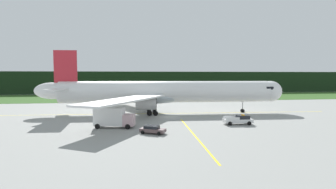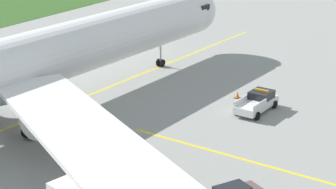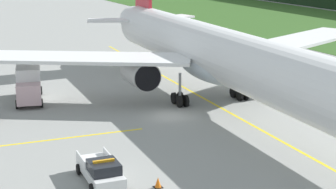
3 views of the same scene
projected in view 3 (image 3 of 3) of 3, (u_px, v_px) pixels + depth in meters
name	position (u px, v px, depth m)	size (l,w,h in m)	color
ground	(170.00, 116.00, 54.15)	(320.00, 320.00, 0.00)	gray
taxiway_centerline_main	(226.00, 111.00, 55.94)	(82.22, 0.30, 0.01)	yellow
airliner	(224.00, 57.00, 55.37)	(61.33, 53.21, 15.40)	silver
ops_pickup_truck	(101.00, 170.00, 38.47)	(5.58, 2.60, 1.94)	silver
catering_truck	(29.00, 83.00, 59.13)	(7.49, 3.94, 3.82)	#C7A3AB
apron_cone	(158.00, 183.00, 37.86)	(0.57, 0.57, 0.72)	black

